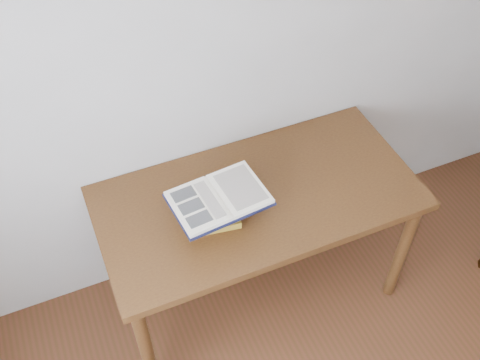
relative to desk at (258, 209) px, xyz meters
name	(u,v)px	position (x,y,z in m)	size (l,w,h in m)	color
desk	(258,209)	(0.00, 0.00, 0.00)	(1.46, 0.73, 0.78)	#4C2E13
book_stack	(211,210)	(-0.24, -0.04, 0.16)	(0.25, 0.20, 0.13)	#A18A24
open_book	(219,198)	(-0.21, -0.06, 0.24)	(0.42, 0.31, 0.03)	black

